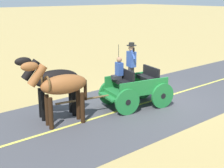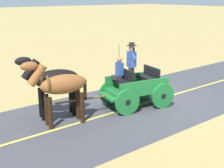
% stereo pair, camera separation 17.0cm
% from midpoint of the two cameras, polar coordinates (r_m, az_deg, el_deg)
% --- Properties ---
extents(ground_plane, '(200.00, 200.00, 0.00)m').
position_cam_midpoint_polar(ground_plane, '(12.88, 7.97, -3.04)').
color(ground_plane, tan).
extents(road_surface, '(5.22, 160.00, 0.01)m').
position_cam_midpoint_polar(road_surface, '(12.88, 7.97, -3.02)').
color(road_surface, '#424247').
rests_on(road_surface, ground).
extents(road_centre_stripe, '(0.12, 160.00, 0.00)m').
position_cam_midpoint_polar(road_centre_stripe, '(12.87, 7.97, -3.00)').
color(road_centre_stripe, '#DBCC4C').
rests_on(road_centre_stripe, road_surface).
extents(horse_drawn_carriage, '(1.88, 4.51, 2.50)m').
position_cam_midpoint_polar(horse_drawn_carriage, '(11.91, 4.54, -0.37)').
color(horse_drawn_carriage, '#1E7233').
rests_on(horse_drawn_carriage, ground).
extents(horse_near_side, '(0.85, 2.15, 2.21)m').
position_cam_midpoint_polar(horse_near_side, '(10.19, -8.87, -0.35)').
color(horse_near_side, brown).
rests_on(horse_near_side, ground).
extents(horse_off_side, '(0.93, 2.14, 2.21)m').
position_cam_midpoint_polar(horse_off_side, '(10.91, -10.19, 0.67)').
color(horse_off_side, black).
rests_on(horse_off_side, ground).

